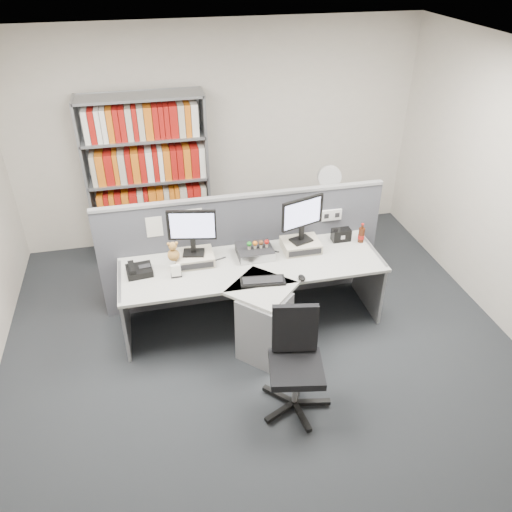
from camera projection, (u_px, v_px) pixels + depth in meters
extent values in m
plane|color=#292C30|center=(271.00, 376.00, 4.75)|extent=(5.50, 5.50, 0.00)
cube|color=beige|center=(218.00, 137.00, 6.28)|extent=(5.00, 0.04, 2.70)
cube|color=white|center=(278.00, 78.00, 3.29)|extent=(5.00, 5.50, 0.04)
cube|color=#4D4E57|center=(244.00, 250.00, 5.44)|extent=(3.00, 0.05, 1.25)
cube|color=#A6A7AC|center=(243.00, 196.00, 5.10)|extent=(3.00, 0.07, 0.03)
cube|color=white|center=(331.00, 215.00, 5.42)|extent=(0.22, 0.04, 0.12)
cube|color=white|center=(154.00, 225.00, 5.02)|extent=(0.16, 0.00, 0.22)
cube|color=white|center=(195.00, 221.00, 5.09)|extent=(0.16, 0.00, 0.22)
cube|color=white|center=(309.00, 209.00, 5.32)|extent=(0.16, 0.00, 0.22)
cube|color=#B1B1AB|center=(252.00, 265.00, 5.04)|extent=(2.60, 0.80, 0.03)
cube|color=#B1B1AB|center=(261.00, 289.00, 4.72)|extent=(0.74, 0.74, 0.03)
cube|color=gray|center=(264.00, 327.00, 4.81)|extent=(0.57, 0.57, 0.69)
cube|color=gray|center=(125.00, 311.00, 4.99)|extent=(0.03, 0.70, 0.72)
cube|color=gray|center=(369.00, 277.00, 5.47)|extent=(0.03, 0.70, 0.72)
cube|color=gray|center=(245.00, 274.00, 5.53)|extent=(2.50, 0.02, 0.45)
cube|color=#BCB29C|center=(194.00, 258.00, 5.04)|extent=(0.38, 0.30, 0.10)
cube|color=black|center=(196.00, 266.00, 4.91)|extent=(0.34, 0.01, 0.06)
cube|color=#BCB29C|center=(301.00, 245.00, 5.24)|extent=(0.38, 0.30, 0.10)
cube|color=black|center=(305.00, 253.00, 5.12)|extent=(0.34, 0.01, 0.06)
cube|color=black|center=(194.00, 253.00, 5.01)|extent=(0.23, 0.19, 0.02)
cube|color=black|center=(193.00, 245.00, 4.96)|extent=(0.05, 0.04, 0.17)
cube|color=black|center=(192.00, 225.00, 4.84)|extent=(0.46, 0.12, 0.31)
cube|color=#C0C6FF|center=(192.00, 226.00, 4.82)|extent=(0.41, 0.09, 0.26)
cube|color=black|center=(301.00, 240.00, 5.21)|extent=(0.24, 0.21, 0.02)
cube|color=black|center=(301.00, 233.00, 5.16)|extent=(0.05, 0.04, 0.17)
cube|color=black|center=(303.00, 213.00, 5.04)|extent=(0.46, 0.18, 0.31)
cube|color=#C0C6FF|center=(303.00, 214.00, 5.02)|extent=(0.40, 0.14, 0.26)
cube|color=black|center=(255.00, 251.00, 5.15)|extent=(0.35, 0.31, 0.09)
cube|color=silver|center=(258.00, 259.00, 5.02)|extent=(0.35, 0.01, 0.09)
cylinder|color=#BCB29C|center=(249.00, 248.00, 5.08)|extent=(0.03, 0.03, 0.03)
sphere|color=#19721E|center=(249.00, 244.00, 5.06)|extent=(0.05, 0.05, 0.05)
cylinder|color=#BCB29C|center=(255.00, 247.00, 5.10)|extent=(0.03, 0.03, 0.03)
sphere|color=orange|center=(255.00, 243.00, 5.07)|extent=(0.05, 0.05, 0.05)
cylinder|color=#BCB29C|center=(261.00, 246.00, 5.11)|extent=(0.03, 0.03, 0.03)
sphere|color=#593319|center=(261.00, 243.00, 5.08)|extent=(0.05, 0.05, 0.05)
cylinder|color=#BCB29C|center=(267.00, 246.00, 5.12)|extent=(0.03, 0.03, 0.03)
sphere|color=#A5140F|center=(267.00, 242.00, 5.09)|extent=(0.05, 0.05, 0.05)
cube|color=black|center=(263.00, 281.00, 4.77)|extent=(0.43, 0.20, 0.02)
cube|color=black|center=(263.00, 280.00, 4.76)|extent=(0.38, 0.15, 0.01)
ellipsoid|color=black|center=(302.00, 278.00, 4.80)|extent=(0.06, 0.10, 0.04)
cube|color=black|center=(139.00, 271.00, 4.88)|extent=(0.26, 0.24, 0.07)
cube|color=black|center=(132.00, 267.00, 4.83)|extent=(0.08, 0.20, 0.04)
cube|color=black|center=(145.00, 266.00, 4.87)|extent=(0.12, 0.08, 0.01)
cube|color=black|center=(176.00, 275.00, 4.85)|extent=(0.10, 0.06, 0.02)
cube|color=white|center=(176.00, 271.00, 4.80)|extent=(0.09, 0.04, 0.10)
cube|color=white|center=(176.00, 269.00, 4.84)|extent=(0.09, 0.04, 0.10)
sphere|color=#A17235|center=(174.00, 255.00, 4.88)|extent=(0.12, 0.12, 0.12)
sphere|color=#A17235|center=(173.00, 246.00, 4.83)|extent=(0.08, 0.08, 0.08)
sphere|color=#A17235|center=(168.00, 244.00, 4.80)|extent=(0.03, 0.03, 0.03)
sphere|color=#A17235|center=(176.00, 243.00, 4.82)|extent=(0.03, 0.03, 0.03)
cube|color=black|center=(341.00, 235.00, 5.39)|extent=(0.20, 0.11, 0.13)
cylinder|color=#3F190A|center=(361.00, 235.00, 5.35)|extent=(0.06, 0.06, 0.16)
cylinder|color=#A5140F|center=(361.00, 237.00, 5.36)|extent=(0.07, 0.07, 0.05)
cylinder|color=#3F190A|center=(362.00, 227.00, 5.29)|extent=(0.03, 0.03, 0.05)
cylinder|color=#A5140F|center=(363.00, 224.00, 5.28)|extent=(0.03, 0.03, 0.01)
cube|color=gray|center=(89.00, 185.00, 5.93)|extent=(0.03, 0.40, 2.00)
cube|color=gray|center=(206.00, 174.00, 6.18)|extent=(0.03, 0.40, 2.00)
cube|color=gray|center=(148.00, 173.00, 6.21)|extent=(1.40, 0.02, 2.00)
cube|color=gray|center=(157.00, 249.00, 6.58)|extent=(1.38, 0.40, 0.03)
cube|color=gray|center=(153.00, 215.00, 6.31)|extent=(1.38, 0.40, 0.03)
cube|color=gray|center=(149.00, 178.00, 6.04)|extent=(1.38, 0.40, 0.03)
cube|color=gray|center=(143.00, 137.00, 5.77)|extent=(1.38, 0.40, 0.03)
cube|color=gray|center=(138.00, 96.00, 5.52)|extent=(1.38, 0.40, 0.03)
cube|color=#A5140F|center=(156.00, 238.00, 6.45)|extent=(1.24, 0.28, 0.36)
cube|color=orange|center=(151.00, 202.00, 6.18)|extent=(1.24, 0.28, 0.36)
cube|color=#BCB29C|center=(147.00, 164.00, 5.91)|extent=(1.24, 0.28, 0.36)
cube|color=white|center=(141.00, 121.00, 5.64)|extent=(1.24, 0.28, 0.36)
cube|color=gray|center=(325.00, 226.00, 6.43)|extent=(0.45, 0.60, 0.70)
cube|color=black|center=(334.00, 226.00, 6.09)|extent=(0.40, 0.02, 0.28)
cube|color=black|center=(332.00, 248.00, 6.26)|extent=(0.40, 0.02, 0.28)
cylinder|color=white|center=(327.00, 200.00, 6.23)|extent=(0.17, 0.17, 0.03)
cylinder|color=white|center=(328.00, 193.00, 6.18)|extent=(0.03, 0.03, 0.17)
cylinder|color=white|center=(330.00, 177.00, 6.04)|extent=(0.28, 0.11, 0.28)
cylinder|color=silver|center=(329.00, 176.00, 6.07)|extent=(0.28, 0.11, 0.28)
cylinder|color=silver|center=(295.00, 387.00, 4.32)|extent=(0.05, 0.05, 0.38)
cube|color=black|center=(296.00, 369.00, 4.21)|extent=(0.51, 0.51, 0.07)
cube|color=black|center=(295.00, 328.00, 4.23)|extent=(0.39, 0.17, 0.44)
cube|color=black|center=(314.00, 402.00, 4.43)|extent=(0.29, 0.10, 0.04)
cylinder|color=black|center=(327.00, 403.00, 4.44)|extent=(0.05, 0.05, 0.03)
cube|color=black|center=(298.00, 388.00, 4.57)|extent=(0.18, 0.27, 0.04)
cylinder|color=black|center=(301.00, 380.00, 4.67)|extent=(0.05, 0.05, 0.03)
cube|color=black|center=(277.00, 394.00, 4.51)|extent=(0.23, 0.24, 0.04)
cylinder|color=black|center=(266.00, 390.00, 4.57)|extent=(0.05, 0.05, 0.03)
cube|color=black|center=(279.00, 412.00, 4.34)|extent=(0.28, 0.17, 0.04)
cylinder|color=black|center=(269.00, 420.00, 4.29)|extent=(0.05, 0.05, 0.03)
cube|color=black|center=(302.00, 418.00, 4.29)|extent=(0.08, 0.29, 0.04)
cylinder|color=black|center=(308.00, 429.00, 4.21)|extent=(0.05, 0.05, 0.03)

